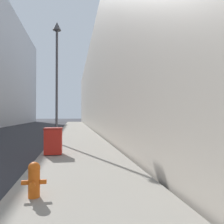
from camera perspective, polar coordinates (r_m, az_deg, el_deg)
The scene contains 5 objects.
sidewalk_right at distance 21.29m, azimuth -9.18°, elevation -5.18°, with size 3.27×60.00×0.13m.
building_right_stone at distance 30.54m, azimuth 5.37°, elevation 6.25°, with size 12.00×60.00×10.88m.
fire_hydrant at distance 4.59m, azimuth -19.70°, elevation -16.11°, with size 0.46×0.34×0.67m.
trash_bin at distance 9.03m, azimuth -15.09°, elevation -7.26°, with size 0.69×0.59×1.06m.
lamppost at distance 12.98m, azimuth -14.22°, elevation 12.35°, with size 0.47×0.47×6.83m.
Camera 1 is at (5.07, -3.22, 1.70)m, focal length 35.00 mm.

